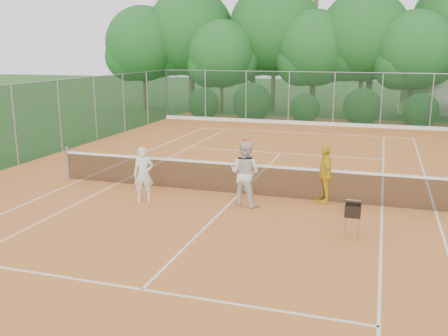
# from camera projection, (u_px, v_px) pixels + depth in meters

# --- Properties ---
(ground) EXTENTS (120.00, 120.00, 0.00)m
(ground) POSITION_uv_depth(u_px,v_px,m) (239.00, 195.00, 14.97)
(ground) COLOR #244E1C
(ground) RESTS_ON ground
(clay_court) EXTENTS (18.00, 36.00, 0.02)m
(clay_court) POSITION_uv_depth(u_px,v_px,m) (239.00, 195.00, 14.97)
(clay_court) COLOR orange
(clay_court) RESTS_ON ground
(tennis_net) EXTENTS (11.97, 0.10, 1.10)m
(tennis_net) POSITION_uv_depth(u_px,v_px,m) (239.00, 178.00, 14.85)
(tennis_net) COLOR gray
(tennis_net) RESTS_ON clay_court
(player_white) EXTENTS (0.68, 0.59, 1.57)m
(player_white) POSITION_uv_depth(u_px,v_px,m) (144.00, 174.00, 14.16)
(player_white) COLOR silver
(player_white) RESTS_ON clay_court
(player_center_grp) EXTENTS (1.03, 0.89, 1.87)m
(player_center_grp) POSITION_uv_depth(u_px,v_px,m) (245.00, 173.00, 13.74)
(player_center_grp) COLOR silver
(player_center_grp) RESTS_ON clay_court
(player_yellow) EXTENTS (0.67, 1.04, 1.65)m
(player_yellow) POSITION_uv_depth(u_px,v_px,m) (325.00, 174.00, 14.02)
(player_yellow) COLOR gold
(player_yellow) RESTS_ON clay_court
(ball_hopper) EXTENTS (0.34, 0.34, 0.78)m
(ball_hopper) POSITION_uv_depth(u_px,v_px,m) (353.00, 211.00, 11.47)
(ball_hopper) COLOR gray
(ball_hopper) RESTS_ON clay_court
(stray_ball_a) EXTENTS (0.07, 0.07, 0.07)m
(stray_ball_a) POSITION_uv_depth(u_px,v_px,m) (249.00, 128.00, 27.26)
(stray_ball_a) COLOR #CDE535
(stray_ball_a) RESTS_ON clay_court
(stray_ball_b) EXTENTS (0.07, 0.07, 0.07)m
(stray_ball_b) POSITION_uv_depth(u_px,v_px,m) (348.00, 129.00, 26.90)
(stray_ball_b) COLOR yellow
(stray_ball_b) RESTS_ON clay_court
(stray_ball_c) EXTENTS (0.07, 0.07, 0.07)m
(stray_ball_c) POSITION_uv_depth(u_px,v_px,m) (389.00, 148.00, 21.84)
(stray_ball_c) COLOR #B3D030
(stray_ball_c) RESTS_ON clay_court
(court_markings) EXTENTS (11.03, 23.83, 0.01)m
(court_markings) POSITION_uv_depth(u_px,v_px,m) (239.00, 194.00, 14.97)
(court_markings) COLOR white
(court_markings) RESTS_ON clay_court
(fence_back) EXTENTS (18.07, 0.07, 3.00)m
(fence_back) POSITION_uv_depth(u_px,v_px,m) (311.00, 99.00, 28.53)
(fence_back) COLOR #19381E
(fence_back) RESTS_ON clay_court
(tropical_treeline) EXTENTS (32.10, 8.49, 15.03)m
(tropical_treeline) POSITION_uv_depth(u_px,v_px,m) (347.00, 36.00, 32.11)
(tropical_treeline) COLOR brown
(tropical_treeline) RESTS_ON ground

